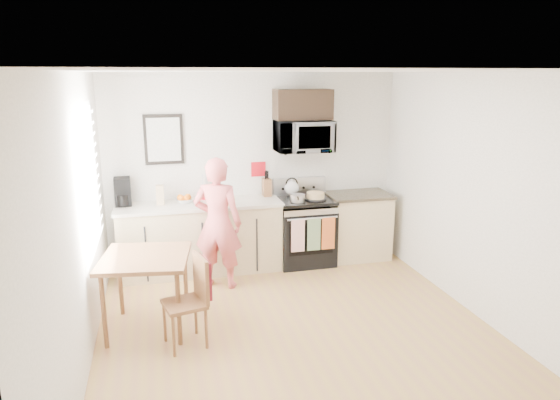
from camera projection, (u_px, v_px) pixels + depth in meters
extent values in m
plane|color=#A78140|center=(301.00, 337.00, 5.03)|extent=(4.60, 4.60, 0.00)
cube|color=beige|center=(255.00, 169.00, 6.88)|extent=(4.00, 0.04, 2.60)
cube|color=beige|center=(431.00, 331.00, 2.55)|extent=(4.00, 0.04, 2.60)
cube|color=beige|center=(77.00, 228.00, 4.24)|extent=(0.04, 4.60, 2.60)
cube|color=beige|center=(486.00, 200.00, 5.19)|extent=(0.04, 4.60, 2.60)
cube|color=white|center=(304.00, 71.00, 4.39)|extent=(4.00, 4.60, 0.04)
cube|color=white|center=(88.00, 181.00, 4.94)|extent=(0.02, 1.40, 1.50)
cube|color=silver|center=(89.00, 180.00, 4.94)|extent=(0.01, 1.30, 1.40)
cube|color=tan|center=(201.00, 239.00, 6.61)|extent=(2.10, 0.60, 0.90)
cube|color=beige|center=(199.00, 205.00, 6.50)|extent=(2.14, 0.64, 0.04)
cube|color=tan|center=(357.00, 227.00, 7.14)|extent=(0.84, 0.60, 0.90)
cube|color=black|center=(359.00, 195.00, 7.02)|extent=(0.88, 0.64, 0.04)
cube|color=black|center=(304.00, 236.00, 6.94)|extent=(0.76, 0.65, 0.77)
cube|color=black|center=(311.00, 238.00, 6.63)|extent=(0.61, 0.02, 0.45)
cube|color=silver|center=(312.00, 215.00, 6.55)|extent=(0.74, 0.02, 0.14)
cylinder|color=silver|center=(313.00, 218.00, 6.52)|extent=(0.68, 0.02, 0.02)
cube|color=black|center=(305.00, 200.00, 6.82)|extent=(0.76, 0.65, 0.04)
cube|color=silver|center=(299.00, 186.00, 7.04)|extent=(0.76, 0.08, 0.24)
cube|color=silver|center=(298.00, 236.00, 6.52)|extent=(0.18, 0.02, 0.44)
cube|color=#58724C|center=(314.00, 234.00, 6.57)|extent=(0.18, 0.02, 0.44)
cube|color=#BA3E1B|center=(328.00, 233.00, 6.62)|extent=(0.18, 0.02, 0.44)
imported|color=silver|center=(303.00, 136.00, 6.70)|extent=(0.76, 0.51, 0.42)
cube|color=black|center=(303.00, 104.00, 6.64)|extent=(0.76, 0.35, 0.40)
cube|color=black|center=(164.00, 139.00, 6.46)|extent=(0.50, 0.03, 0.65)
cube|color=#AFB4AA|center=(164.00, 140.00, 6.44)|extent=(0.42, 0.01, 0.56)
cube|color=red|center=(258.00, 169.00, 6.87)|extent=(0.20, 0.02, 0.20)
imported|color=#E33E45|center=(218.00, 223.00, 6.05)|extent=(0.70, 0.58, 1.63)
cube|color=brown|center=(145.00, 258.00, 5.01)|extent=(0.85, 0.85, 0.04)
cylinder|color=brown|center=(104.00, 312.00, 4.74)|extent=(0.05, 0.05, 0.76)
cylinder|color=brown|center=(179.00, 309.00, 4.80)|extent=(0.05, 0.05, 0.76)
cylinder|color=brown|center=(120.00, 282.00, 5.42)|extent=(0.05, 0.05, 0.76)
cylinder|color=brown|center=(186.00, 280.00, 5.48)|extent=(0.05, 0.05, 0.76)
cube|color=brown|center=(184.00, 304.00, 4.78)|extent=(0.45, 0.45, 0.04)
cube|color=brown|center=(201.00, 278.00, 4.81)|extent=(0.12, 0.37, 0.45)
cube|color=#550E12|center=(203.00, 277.00, 4.81)|extent=(0.13, 0.34, 0.37)
cylinder|color=brown|center=(174.00, 337.00, 4.63)|extent=(0.03, 0.03, 0.41)
cylinder|color=brown|center=(206.00, 329.00, 4.77)|extent=(0.03, 0.03, 0.41)
cylinder|color=brown|center=(165.00, 322.00, 4.90)|extent=(0.03, 0.03, 0.41)
cylinder|color=brown|center=(196.00, 315.00, 5.05)|extent=(0.03, 0.03, 0.41)
cube|color=brown|center=(267.00, 187.00, 6.86)|extent=(0.11, 0.15, 0.24)
cylinder|color=red|center=(205.00, 194.00, 6.69)|extent=(0.11, 0.11, 0.14)
imported|color=white|center=(185.00, 200.00, 6.51)|extent=(0.27, 0.27, 0.06)
cube|color=tan|center=(160.00, 195.00, 6.39)|extent=(0.10, 0.10, 0.26)
cube|color=black|center=(123.00, 191.00, 6.36)|extent=(0.21, 0.25, 0.36)
cylinder|color=black|center=(123.00, 200.00, 6.28)|extent=(0.13, 0.13, 0.13)
cube|color=#D8BC71|center=(225.00, 201.00, 6.39)|extent=(0.28, 0.17, 0.10)
cylinder|color=black|center=(316.00, 199.00, 6.76)|extent=(0.29, 0.29, 0.02)
cylinder|color=tan|center=(316.00, 195.00, 6.74)|extent=(0.24, 0.24, 0.08)
sphere|color=white|center=(292.00, 188.00, 6.97)|extent=(0.20, 0.20, 0.20)
cone|color=white|center=(292.00, 181.00, 6.94)|extent=(0.06, 0.06, 0.06)
torus|color=black|center=(292.00, 184.00, 6.95)|extent=(0.18, 0.02, 0.18)
cylinder|color=silver|center=(297.00, 198.00, 6.61)|extent=(0.20, 0.20, 0.10)
cylinder|color=black|center=(298.00, 198.00, 6.46)|extent=(0.06, 0.18, 0.02)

